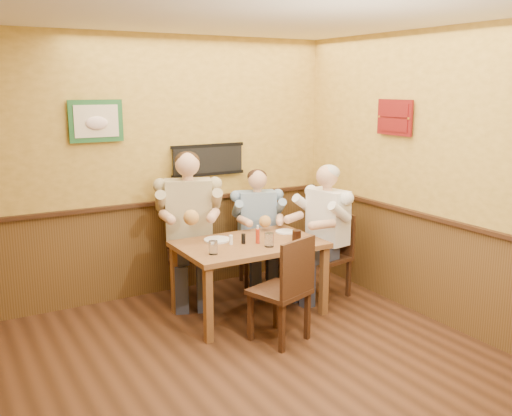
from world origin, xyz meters
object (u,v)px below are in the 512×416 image
at_px(salt_shaker, 231,240).
at_px(hot_sauce_bottle, 258,235).
at_px(dining_table, 249,251).
at_px(chair_back_left, 189,253).
at_px(diner_tan_shirt, 189,233).
at_px(water_glass_mid, 269,240).
at_px(diner_blue_polo, 257,234).
at_px(cola_tumbler, 297,236).
at_px(chair_near_side, 279,289).
at_px(chair_back_right, 257,249).
at_px(diner_white_elder, 327,238).
at_px(water_glass_left, 213,248).
at_px(pepper_shaker, 243,239).
at_px(chair_right_end, 327,256).

bearing_deg(salt_shaker, hot_sauce_bottle, -20.05).
height_order(dining_table, chair_back_left, chair_back_left).
height_order(diner_tan_shirt, water_glass_mid, diner_tan_shirt).
bearing_deg(diner_blue_polo, cola_tumbler, -77.24).
bearing_deg(chair_near_side, chair_back_left, -97.47).
relative_size(chair_back_right, chair_near_side, 0.87).
bearing_deg(diner_white_elder, salt_shaker, -99.74).
bearing_deg(chair_back_right, chair_back_left, -163.46).
height_order(diner_white_elder, water_glass_left, diner_white_elder).
xyz_separation_m(salt_shaker, pepper_shaker, (0.12, -0.04, 0.00)).
bearing_deg(chair_right_end, cola_tumbler, -76.82).
xyz_separation_m(dining_table, salt_shaker, (-0.19, 0.01, 0.14)).
relative_size(chair_near_side, cola_tumbler, 8.36).
bearing_deg(chair_right_end, water_glass_left, -91.76).
bearing_deg(salt_shaker, water_glass_mid, -41.39).
bearing_deg(chair_back_left, diner_tan_shirt, -159.84).
bearing_deg(diner_blue_polo, pepper_shaker, -110.30).
height_order(chair_back_right, salt_shaker, chair_back_right).
distance_m(chair_right_end, diner_tan_shirt, 1.51).
height_order(diner_blue_polo, salt_shaker, diner_blue_polo).
relative_size(dining_table, cola_tumbler, 11.96).
xyz_separation_m(diner_white_elder, hot_sauce_bottle, (-0.93, -0.09, 0.18)).
height_order(chair_back_right, cola_tumbler, cola_tumbler).
distance_m(chair_back_left, pepper_shaker, 0.85).
height_order(diner_tan_shirt, diner_white_elder, diner_tan_shirt).
relative_size(water_glass_mid, hot_sauce_bottle, 0.82).
bearing_deg(pepper_shaker, water_glass_mid, -52.23).
relative_size(water_glass_mid, pepper_shaker, 1.34).
height_order(water_glass_left, cola_tumbler, water_glass_left).
height_order(salt_shaker, pepper_shaker, pepper_shaker).
xyz_separation_m(chair_back_left, chair_near_side, (0.27, -1.39, -0.01)).
height_order(chair_near_side, diner_white_elder, diner_white_elder).
xyz_separation_m(chair_right_end, diner_blue_polo, (-0.48, 0.69, 0.15)).
distance_m(dining_table, salt_shaker, 0.24).
height_order(dining_table, cola_tumbler, cola_tumbler).
relative_size(hot_sauce_bottle, pepper_shaker, 1.62).
distance_m(diner_tan_shirt, salt_shaker, 0.73).
height_order(chair_near_side, diner_tan_shirt, diner_tan_shirt).
distance_m(chair_back_left, diner_blue_polo, 0.84).
distance_m(water_glass_left, salt_shaker, 0.36).
xyz_separation_m(diner_white_elder, water_glass_left, (-1.47, -0.21, 0.16)).
xyz_separation_m(chair_back_right, diner_blue_polo, (0.00, 0.00, 0.18)).
height_order(chair_right_end, hot_sauce_bottle, same).
distance_m(hot_sauce_bottle, salt_shaker, 0.27).
height_order(chair_right_end, water_glass_mid, chair_right_end).
height_order(chair_back_left, water_glass_mid, chair_back_left).
bearing_deg(diner_blue_polo, diner_white_elder, -37.24).
xyz_separation_m(chair_right_end, hot_sauce_bottle, (-0.93, -0.09, 0.38)).
distance_m(chair_right_end, water_glass_left, 1.52).
bearing_deg(salt_shaker, dining_table, -4.31).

